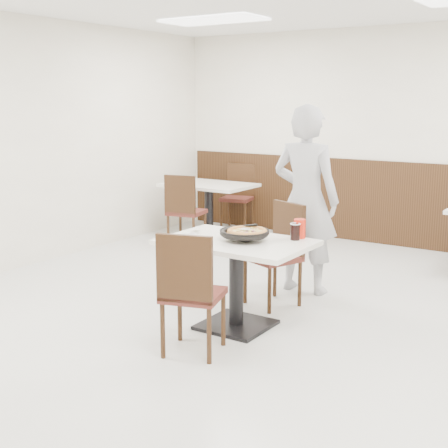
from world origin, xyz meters
The scene contains 21 objects.
floor centered at (0.00, 0.00, 0.00)m, with size 7.00×7.00×0.00m, color beige.
wall_back centered at (0.00, 3.50, 1.40)m, with size 6.00×0.04×2.80m, color beige.
wall_left centered at (-3.00, 0.00, 1.40)m, with size 0.04×7.00×2.80m, color beige.
wainscot_back centered at (0.00, 3.48, 0.55)m, with size 5.90×0.03×1.10m, color black.
fluo_panel_c centered at (-1.50, 1.80, 2.78)m, with size 1.20×0.60×0.02m, color white.
main_table centered at (0.07, -0.18, 0.38)m, with size 1.20×0.80×0.75m, color white, non-canonical shape.
chair_near centered at (0.08, -0.80, 0.47)m, with size 0.42×0.42×0.95m, color black, non-canonical shape.
chair_far centered at (0.04, 0.50, 0.47)m, with size 0.42×0.42×0.95m, color black, non-canonical shape.
trivet centered at (0.13, -0.14, 0.77)m, with size 0.13×0.13×0.04m, color black.
pizza_pan centered at (0.13, -0.15, 0.79)m, with size 0.36×0.36×0.01m, color black.
pizza centered at (0.15, -0.14, 0.81)m, with size 0.34×0.34×0.02m, color #B87630.
pizza_server centered at (0.13, -0.13, 0.84)m, with size 0.07×0.09×0.00m, color white.
napkin centered at (-0.37, -0.31, 0.75)m, with size 0.14×0.14×0.00m, color white.
side_plate centered at (-0.35, -0.29, 0.76)m, with size 0.18×0.18×0.01m, color silver.
fork centered at (-0.35, -0.22, 0.77)m, with size 0.01×0.15×0.00m, color white.
cola_glass centered at (0.47, 0.10, 0.81)m, with size 0.08×0.08×0.13m, color black.
red_cup centered at (0.47, 0.18, 0.83)m, with size 0.10×0.10×0.16m, color red.
diner_person centered at (0.10, 1.05, 0.92)m, with size 0.67×0.44×1.85m, color #AAAAAF.
bg_table_left centered at (-2.10, 2.55, 0.38)m, with size 1.20×0.80×0.75m, color white, non-canonical shape.
bg_chair_left_near centered at (-2.03, 1.95, 0.47)m, with size 0.42×0.42×0.95m, color black, non-canonical shape.
bg_chair_left_far centered at (-2.08, 3.25, 0.47)m, with size 0.42×0.42×0.95m, color black, non-canonical shape.
Camera 1 is at (2.73, -4.41, 1.89)m, focal length 50.00 mm.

